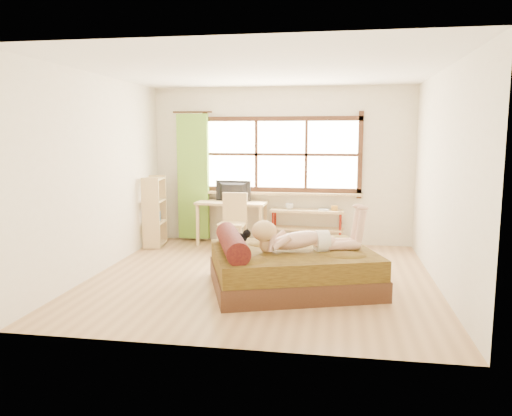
% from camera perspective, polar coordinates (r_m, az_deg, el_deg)
% --- Properties ---
extents(floor, '(4.50, 4.50, 0.00)m').
position_cam_1_polar(floor, '(6.73, 0.61, -7.96)').
color(floor, '#9E754C').
rests_on(floor, ground).
extents(ceiling, '(4.50, 4.50, 0.00)m').
position_cam_1_polar(ceiling, '(6.50, 0.64, 15.52)').
color(ceiling, white).
rests_on(ceiling, wall_back).
extents(wall_back, '(4.50, 0.00, 4.50)m').
position_cam_1_polar(wall_back, '(8.70, 2.89, 4.81)').
color(wall_back, silver).
rests_on(wall_back, floor).
extents(wall_front, '(4.50, 0.00, 4.50)m').
position_cam_1_polar(wall_front, '(4.28, -3.96, 1.06)').
color(wall_front, silver).
rests_on(wall_front, floor).
extents(wall_left, '(0.00, 4.50, 4.50)m').
position_cam_1_polar(wall_left, '(7.17, -17.48, 3.66)').
color(wall_left, silver).
rests_on(wall_left, floor).
extents(wall_right, '(0.00, 4.50, 4.50)m').
position_cam_1_polar(wall_right, '(6.53, 20.58, 3.08)').
color(wall_right, silver).
rests_on(wall_right, floor).
extents(window, '(2.80, 0.16, 1.46)m').
position_cam_1_polar(window, '(8.66, 2.87, 5.85)').
color(window, '#FFEDBF').
rests_on(window, wall_back).
extents(curtain, '(0.55, 0.10, 2.20)m').
position_cam_1_polar(curtain, '(8.91, -7.19, 3.55)').
color(curtain, '#5E9428').
rests_on(curtain, wall_back).
extents(bed, '(2.34, 2.09, 0.74)m').
position_cam_1_polar(bed, '(6.25, 3.78, -6.75)').
color(bed, '#341C0F').
rests_on(bed, floor).
extents(woman, '(1.41, 0.80, 0.58)m').
position_cam_1_polar(woman, '(6.08, 5.63, -2.22)').
color(woman, tan).
rests_on(woman, bed).
extents(kitten, '(0.31, 0.20, 0.23)m').
position_cam_1_polar(kitten, '(6.38, -2.14, -3.30)').
color(kitten, black).
rests_on(kitten, bed).
extents(desk, '(1.22, 0.60, 0.75)m').
position_cam_1_polar(desk, '(8.61, -2.77, 0.08)').
color(desk, tan).
rests_on(desk, floor).
extents(monitor, '(0.62, 0.11, 0.35)m').
position_cam_1_polar(monitor, '(8.62, -2.72, 1.95)').
color(monitor, black).
rests_on(monitor, desk).
extents(chair, '(0.44, 0.44, 0.94)m').
position_cam_1_polar(chair, '(8.26, -2.59, -1.17)').
color(chair, tan).
rests_on(chair, floor).
extents(pipe_shelf, '(1.25, 0.35, 0.70)m').
position_cam_1_polar(pipe_shelf, '(8.58, 5.92, -1.29)').
color(pipe_shelf, tan).
rests_on(pipe_shelf, floor).
extents(cup, '(0.14, 0.14, 0.10)m').
position_cam_1_polar(cup, '(8.57, 3.85, 0.20)').
color(cup, gray).
rests_on(cup, pipe_shelf).
extents(book, '(0.18, 0.24, 0.02)m').
position_cam_1_polar(book, '(8.55, 7.19, -0.17)').
color(book, gray).
rests_on(book, pipe_shelf).
extents(bookshelf, '(0.34, 0.54, 1.19)m').
position_cam_1_polar(bookshelf, '(8.63, -11.53, -0.37)').
color(bookshelf, tan).
rests_on(bookshelf, floor).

